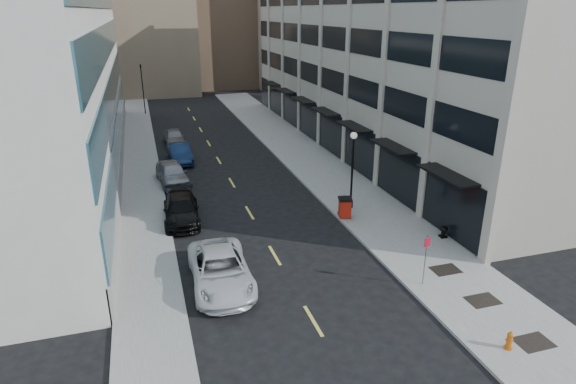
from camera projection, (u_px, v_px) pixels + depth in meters
ground at (331, 351)px, 18.31m from camera, size 160.00×160.00×0.00m
sidewalk_right at (325, 172)px, 38.22m from camera, size 5.00×80.00×0.15m
sidewalk_left at (142, 191)px, 34.38m from camera, size 3.00×80.00×0.15m
building_right at (396, 47)px, 43.91m from camera, size 15.30×46.50×18.25m
skyline_tan_far at (81, 18)px, 80.30m from camera, size 12.00×14.00×22.00m
skyline_stone at (285, 24)px, 78.72m from camera, size 10.00×14.00×20.00m
grate_near at (534, 342)px, 18.55m from camera, size 1.40×1.00×0.01m
grate_mid at (483, 300)px, 21.24m from camera, size 1.40×1.00×0.01m
grate_far at (446, 270)px, 23.74m from camera, size 1.40×1.00×0.01m
road_centerline at (240, 196)px, 33.50m from camera, size 0.15×68.20×0.01m
traffic_signal at (141, 68)px, 57.69m from camera, size 0.66×0.66×6.98m
car_white_van at (221, 270)px, 22.43m from camera, size 2.84×5.89×1.62m
car_black_pickup at (181, 210)px, 29.39m from camera, size 2.38×5.25×1.49m
car_silver_sedan at (172, 173)px, 35.62m from camera, size 2.49×5.12×1.68m
car_blue_sedan at (180, 153)px, 40.89m from camera, size 1.90×4.82×1.56m
car_grey_sedan at (174, 137)px, 46.04m from camera, size 1.92×4.56×1.54m
fire_hydrant at (509, 340)px, 18.09m from camera, size 0.31×0.31×0.76m
trash_bin at (345, 207)px, 29.56m from camera, size 0.95×0.97×1.28m
lamppost at (352, 163)px, 30.21m from camera, size 0.43×0.43×5.12m
sign_post at (426, 253)px, 21.95m from camera, size 0.30×0.06×2.53m
urn_planter at (444, 230)px, 27.02m from camera, size 0.50×0.50×0.69m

